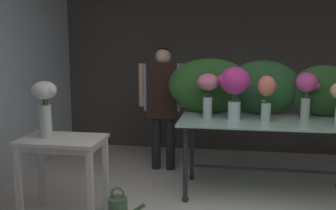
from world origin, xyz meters
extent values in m
plane|color=silver|center=(0.00, 1.73, 0.00)|extent=(7.61, 7.61, 0.00)
cube|color=#4C4742|center=(0.00, 3.46, 1.38)|extent=(5.16, 0.12, 2.75)
cube|color=silver|center=(-2.58, 1.73, 1.38)|extent=(0.12, 3.58, 2.75)
cube|color=#A7D3C5|center=(0.45, 1.69, 0.83)|extent=(1.90, 0.88, 0.02)
cylinder|color=#2D2D33|center=(-0.40, 1.35, 0.41)|extent=(0.05, 0.05, 0.82)
sphere|color=#2D2D33|center=(-0.40, 1.35, 0.03)|extent=(0.07, 0.07, 0.07)
cylinder|color=#2D2D33|center=(-0.40, 2.03, 0.41)|extent=(0.05, 0.05, 0.82)
sphere|color=#2D2D33|center=(-0.40, 2.03, 0.03)|extent=(0.07, 0.07, 0.07)
cylinder|color=#2D2D33|center=(0.45, 1.69, 0.29)|extent=(1.70, 0.03, 0.03)
cube|color=silver|center=(-1.49, 0.81, 0.77)|extent=(0.76, 0.50, 0.03)
cube|color=silver|center=(-1.49, 0.81, 0.72)|extent=(0.70, 0.44, 0.06)
cube|color=silver|center=(-1.84, 0.60, 0.38)|extent=(0.05, 0.05, 0.75)
cube|color=silver|center=(-1.15, 0.60, 0.38)|extent=(0.05, 0.05, 0.75)
cube|color=silver|center=(-1.84, 1.02, 0.38)|extent=(0.05, 0.05, 0.75)
cube|color=silver|center=(-1.15, 1.02, 0.38)|extent=(0.05, 0.05, 0.75)
cylinder|color=#232328|center=(-0.91, 2.36, 0.40)|extent=(0.12, 0.12, 0.80)
cylinder|color=#232328|center=(-0.71, 2.36, 0.40)|extent=(0.12, 0.12, 0.80)
cube|color=#999EA8|center=(-0.81, 2.36, 1.09)|extent=(0.46, 0.22, 0.59)
cube|color=black|center=(-0.81, 2.25, 1.05)|extent=(0.39, 0.02, 0.71)
cylinder|color=beige|center=(-1.08, 2.36, 1.11)|extent=(0.09, 0.09, 0.55)
cylinder|color=beige|center=(-0.54, 2.36, 1.11)|extent=(0.09, 0.09, 0.55)
sphere|color=beige|center=(-0.81, 2.36, 1.48)|extent=(0.20, 0.20, 0.20)
ellipsoid|color=black|center=(-0.81, 2.38, 1.54)|extent=(0.15, 0.15, 0.09)
ellipsoid|color=#2D6028|center=(-0.20, 2.01, 1.16)|extent=(0.97, 0.29, 0.64)
ellipsoid|color=#28562D|center=(0.41, 2.01, 1.15)|extent=(0.83, 0.31, 0.62)
ellipsoid|color=#2D6028|center=(1.07, 2.01, 1.12)|extent=(0.77, 0.28, 0.57)
cylinder|color=silver|center=(0.09, 1.66, 0.94)|extent=(0.13, 0.13, 0.20)
cylinder|color=#9EBCB2|center=(0.09, 1.66, 0.88)|extent=(0.12, 0.12, 0.08)
cylinder|color=#477F3D|center=(0.11, 1.65, 1.01)|extent=(0.01, 0.01, 0.33)
cylinder|color=#477F3D|center=(0.07, 1.67, 1.01)|extent=(0.01, 0.01, 0.33)
cylinder|color=#477F3D|center=(0.07, 1.62, 1.01)|extent=(0.01, 0.01, 0.33)
ellipsoid|color=#D1338E|center=(0.09, 1.66, 1.26)|extent=(0.32, 0.32, 0.29)
sphere|color=#D1338E|center=(-0.04, 1.63, 1.27)|extent=(0.12, 0.12, 0.12)
sphere|color=#D1338E|center=(0.19, 1.68, 1.21)|extent=(0.08, 0.08, 0.08)
ellipsoid|color=#387033|center=(0.12, 1.69, 1.05)|extent=(0.07, 0.11, 0.03)
cylinder|color=silver|center=(0.41, 1.62, 0.93)|extent=(0.10, 0.10, 0.20)
cylinder|color=#9EBCB2|center=(0.41, 1.62, 0.88)|extent=(0.09, 0.09, 0.08)
cylinder|color=#28562D|center=(0.43, 1.62, 1.00)|extent=(0.01, 0.01, 0.30)
cylinder|color=#28562D|center=(0.40, 1.64, 1.00)|extent=(0.01, 0.01, 0.30)
cylinder|color=#28562D|center=(0.41, 1.61, 1.00)|extent=(0.01, 0.01, 0.30)
ellipsoid|color=#EF7A60|center=(0.41, 1.62, 1.21)|extent=(0.18, 0.18, 0.22)
sphere|color=#EF7A60|center=(0.37, 1.60, 1.23)|extent=(0.06, 0.06, 0.06)
sphere|color=#EF7A60|center=(0.47, 1.62, 1.22)|extent=(0.09, 0.09, 0.09)
ellipsoid|color=#387033|center=(0.38, 1.61, 1.05)|extent=(0.07, 0.11, 0.03)
cylinder|color=silver|center=(-0.20, 1.71, 0.95)|extent=(0.10, 0.10, 0.23)
cylinder|color=#9EBCB2|center=(-0.20, 1.71, 0.89)|extent=(0.09, 0.09, 0.10)
cylinder|color=#2D6028|center=(-0.18, 1.71, 1.01)|extent=(0.01, 0.01, 0.33)
cylinder|color=#2D6028|center=(-0.21, 1.73, 1.01)|extent=(0.01, 0.01, 0.33)
cylinder|color=#2D6028|center=(-0.21, 1.70, 1.01)|extent=(0.01, 0.01, 0.33)
ellipsoid|color=pink|center=(-0.20, 1.71, 1.23)|extent=(0.24, 0.24, 0.18)
sphere|color=pink|center=(-0.28, 1.73, 1.26)|extent=(0.06, 0.06, 0.06)
sphere|color=pink|center=(-0.14, 1.68, 1.23)|extent=(0.07, 0.07, 0.07)
ellipsoid|color=#2D6028|center=(-0.22, 1.72, 1.09)|extent=(0.10, 0.09, 0.03)
sphere|color=#F4B78E|center=(1.06, 1.54, 1.17)|extent=(0.07, 0.07, 0.07)
cylinder|color=silver|center=(0.84, 1.80, 0.95)|extent=(0.10, 0.10, 0.23)
cylinder|color=#9EBCB2|center=(0.84, 1.80, 0.89)|extent=(0.09, 0.09, 0.10)
cylinder|color=#477F3D|center=(0.86, 1.80, 1.01)|extent=(0.01, 0.01, 0.33)
cylinder|color=#477F3D|center=(0.84, 1.82, 1.01)|extent=(0.01, 0.01, 0.33)
cylinder|color=#477F3D|center=(0.83, 1.81, 1.01)|extent=(0.01, 0.01, 0.33)
cylinder|color=#477F3D|center=(0.84, 1.79, 1.01)|extent=(0.01, 0.01, 0.33)
ellipsoid|color=#E54C9E|center=(0.84, 1.80, 1.24)|extent=(0.23, 0.23, 0.21)
sphere|color=#E54C9E|center=(0.94, 1.79, 1.21)|extent=(0.08, 0.08, 0.08)
ellipsoid|color=#28562D|center=(0.88, 1.82, 1.09)|extent=(0.11, 0.07, 0.03)
cylinder|color=silver|center=(-1.65, 0.81, 0.93)|extent=(0.11, 0.11, 0.31)
cylinder|color=#9EBCB2|center=(-1.65, 0.81, 0.85)|extent=(0.10, 0.10, 0.13)
cylinder|color=#2D6028|center=(-1.62, 0.80, 0.98)|extent=(0.01, 0.01, 0.39)
cylinder|color=#2D6028|center=(-1.66, 0.83, 0.98)|extent=(0.01, 0.01, 0.39)
cylinder|color=#2D6028|center=(-1.66, 0.80, 0.98)|extent=(0.01, 0.01, 0.39)
ellipsoid|color=white|center=(-1.65, 0.81, 1.23)|extent=(0.23, 0.23, 0.17)
sphere|color=white|center=(-1.57, 0.78, 1.23)|extent=(0.10, 0.10, 0.10)
cylinder|color=#4C704C|center=(-0.96, 0.78, 0.12)|extent=(0.18, 0.18, 0.24)
cylinder|color=#4C704C|center=(-0.79, 0.78, 0.13)|extent=(0.18, 0.04, 0.14)
torus|color=#4C704C|center=(-0.96, 0.78, 0.28)|extent=(0.13, 0.02, 0.13)
camera|label=1|loc=(0.04, -2.46, 1.67)|focal=41.12mm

